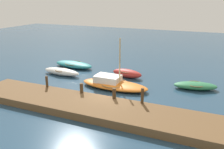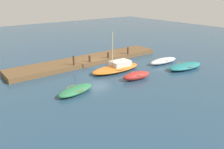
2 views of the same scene
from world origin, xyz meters
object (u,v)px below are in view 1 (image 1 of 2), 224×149
dinghy_red (127,73)px  mooring_post_mid_west (82,88)px  mooring_post_mid_east (114,93)px  rowboat_green (195,86)px  sailboat_orange (113,84)px  motorboat_teal (74,64)px  mooring_post_east (142,96)px  rowboat_white (62,72)px  mooring_post_west (47,82)px

dinghy_red → mooring_post_mid_west: mooring_post_mid_west is taller
mooring_post_mid_east → rowboat_green: bearing=48.8°
sailboat_orange → motorboat_teal: bearing=148.5°
sailboat_orange → mooring_post_east: size_ratio=5.50×
rowboat_white → mooring_post_mid_east: (7.57, -4.49, 0.57)m
rowboat_white → mooring_post_west: bearing=-65.4°
dinghy_red → mooring_post_east: 7.28m
dinghy_red → motorboat_teal: size_ratio=0.66×
rowboat_green → mooring_post_mid_west: mooring_post_mid_west is taller
sailboat_orange → mooring_post_west: bearing=-143.2°
rowboat_green → mooring_post_west: mooring_post_west is taller
motorboat_teal → rowboat_white: bearing=-77.1°
mooring_post_mid_east → mooring_post_east: bearing=0.0°
mooring_post_mid_west → mooring_post_mid_east: 2.66m
rowboat_white → mooring_post_east: 10.64m
rowboat_green → mooring_post_mid_east: 7.58m
motorboat_teal → mooring_post_west: bearing=-68.5°
dinghy_red → sailboat_orange: bearing=-83.4°
mooring_post_east → mooring_post_mid_west: bearing=180.0°
mooring_post_mid_west → rowboat_green: bearing=36.7°
motorboat_teal → rowboat_white: (0.37, -2.82, 0.02)m
mooring_post_east → sailboat_orange: bearing=137.8°
dinghy_red → mooring_post_mid_west: (-1.29, -6.39, 0.50)m
mooring_post_east → rowboat_white: bearing=155.0°
mooring_post_mid_west → mooring_post_east: mooring_post_east is taller
rowboat_white → mooring_post_mid_west: bearing=-38.9°
mooring_post_mid_west → rowboat_white: bearing=137.6°
sailboat_orange → mooring_post_east: bearing=-41.3°
motorboat_teal → rowboat_white: size_ratio=1.16×
mooring_post_mid_east → mooring_post_east: 2.06m
rowboat_white → mooring_post_mid_west: 6.67m
dinghy_red → rowboat_green: (6.35, -0.71, -0.10)m
mooring_post_east → motorboat_teal: bearing=143.8°
dinghy_red → mooring_post_mid_east: (1.37, -6.39, 0.51)m
sailboat_orange → mooring_post_east: 4.76m
dinghy_red → mooring_post_east: bearing=-54.1°
motorboat_teal → mooring_post_west: 7.63m
rowboat_white → mooring_post_west: (1.74, -4.49, 0.64)m
rowboat_green → mooring_post_mid_east: bearing=-144.6°
mooring_post_west → mooring_post_east: bearing=0.0°
mooring_post_west → mooring_post_mid_west: bearing=0.0°
dinghy_red → motorboat_teal: bearing=179.8°
dinghy_red → mooring_post_mid_west: 6.54m
mooring_post_mid_east → motorboat_teal: bearing=137.4°
mooring_post_mid_east → mooring_post_mid_west: bearing=180.0°
sailboat_orange → rowboat_white: size_ratio=1.43×
mooring_post_west → mooring_post_mid_west: (3.17, 0.00, -0.08)m
rowboat_white → mooring_post_mid_east: bearing=-27.2°
mooring_post_west → mooring_post_east: size_ratio=0.84×
motorboat_teal → mooring_post_mid_west: (5.28, -7.31, 0.58)m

